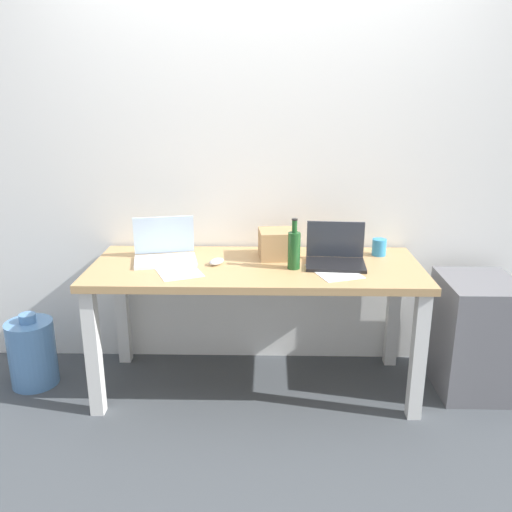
{
  "coord_description": "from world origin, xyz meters",
  "views": [
    {
      "loc": [
        0.06,
        -2.76,
        1.66
      ],
      "look_at": [
        0.0,
        0.0,
        0.79
      ],
      "focal_mm": 37.69,
      "sensor_mm": 36.0,
      "label": 1
    }
  ],
  "objects_px": {
    "desk": "(256,282)",
    "laptop_right": "(335,256)",
    "computer_mouse": "(217,262)",
    "cardboard_box": "(278,244)",
    "filing_cabinet": "(474,335)",
    "coffee_mug": "(379,247)",
    "laptop_left": "(165,252)",
    "beer_bottle": "(294,249)",
    "water_cooler_jug": "(32,353)"
  },
  "relations": [
    {
      "from": "laptop_left",
      "to": "cardboard_box",
      "type": "bearing_deg",
      "value": 6.12
    },
    {
      "from": "laptop_left",
      "to": "cardboard_box",
      "type": "relative_size",
      "value": 1.8
    },
    {
      "from": "desk",
      "to": "laptop_right",
      "type": "height_order",
      "value": "laptop_right"
    },
    {
      "from": "laptop_right",
      "to": "water_cooler_jug",
      "type": "xyz_separation_m",
      "value": [
        -1.73,
        -0.02,
        -0.59
      ]
    },
    {
      "from": "water_cooler_jug",
      "to": "filing_cabinet",
      "type": "xyz_separation_m",
      "value": [
        2.53,
        0.02,
        0.13
      ]
    },
    {
      "from": "coffee_mug",
      "to": "filing_cabinet",
      "type": "distance_m",
      "value": 0.73
    },
    {
      "from": "coffee_mug",
      "to": "laptop_left",
      "type": "bearing_deg",
      "value": -174.17
    },
    {
      "from": "laptop_right",
      "to": "computer_mouse",
      "type": "relative_size",
      "value": 3.31
    },
    {
      "from": "desk",
      "to": "water_cooler_jug",
      "type": "relative_size",
      "value": 4.07
    },
    {
      "from": "desk",
      "to": "cardboard_box",
      "type": "height_order",
      "value": "cardboard_box"
    },
    {
      "from": "computer_mouse",
      "to": "laptop_right",
      "type": "bearing_deg",
      "value": 34.41
    },
    {
      "from": "beer_bottle",
      "to": "coffee_mug",
      "type": "relative_size",
      "value": 2.85
    },
    {
      "from": "cardboard_box",
      "to": "coffee_mug",
      "type": "bearing_deg",
      "value": 5.52
    },
    {
      "from": "desk",
      "to": "cardboard_box",
      "type": "distance_m",
      "value": 0.26
    },
    {
      "from": "water_cooler_jug",
      "to": "filing_cabinet",
      "type": "relative_size",
      "value": 0.67
    },
    {
      "from": "desk",
      "to": "water_cooler_jug",
      "type": "distance_m",
      "value": 1.37
    },
    {
      "from": "laptop_right",
      "to": "water_cooler_jug",
      "type": "distance_m",
      "value": 1.82
    },
    {
      "from": "laptop_right",
      "to": "coffee_mug",
      "type": "relative_size",
      "value": 3.48
    },
    {
      "from": "desk",
      "to": "beer_bottle",
      "type": "relative_size",
      "value": 6.6
    },
    {
      "from": "desk",
      "to": "coffee_mug",
      "type": "xyz_separation_m",
      "value": [
        0.7,
        0.19,
        0.15
      ]
    },
    {
      "from": "laptop_left",
      "to": "coffee_mug",
      "type": "height_order",
      "value": "laptop_left"
    },
    {
      "from": "cardboard_box",
      "to": "water_cooler_jug",
      "type": "height_order",
      "value": "cardboard_box"
    },
    {
      "from": "cardboard_box",
      "to": "coffee_mug",
      "type": "relative_size",
      "value": 2.21
    },
    {
      "from": "beer_bottle",
      "to": "cardboard_box",
      "type": "height_order",
      "value": "beer_bottle"
    },
    {
      "from": "beer_bottle",
      "to": "computer_mouse",
      "type": "bearing_deg",
      "value": 172.7
    },
    {
      "from": "laptop_left",
      "to": "computer_mouse",
      "type": "bearing_deg",
      "value": -13.87
    },
    {
      "from": "desk",
      "to": "coffee_mug",
      "type": "bearing_deg",
      "value": 15.38
    },
    {
      "from": "desk",
      "to": "computer_mouse",
      "type": "xyz_separation_m",
      "value": [
        -0.21,
        -0.0,
        0.12
      ]
    },
    {
      "from": "coffee_mug",
      "to": "cardboard_box",
      "type": "bearing_deg",
      "value": -174.48
    },
    {
      "from": "laptop_right",
      "to": "beer_bottle",
      "type": "relative_size",
      "value": 1.22
    },
    {
      "from": "laptop_right",
      "to": "beer_bottle",
      "type": "distance_m",
      "value": 0.25
    },
    {
      "from": "filing_cabinet",
      "to": "cardboard_box",
      "type": "bearing_deg",
      "value": 174.04
    },
    {
      "from": "laptop_right",
      "to": "filing_cabinet",
      "type": "height_order",
      "value": "laptop_right"
    },
    {
      "from": "filing_cabinet",
      "to": "coffee_mug",
      "type": "bearing_deg",
      "value": 162.14
    },
    {
      "from": "desk",
      "to": "laptop_right",
      "type": "xyz_separation_m",
      "value": [
        0.43,
        0.02,
        0.15
      ]
    },
    {
      "from": "water_cooler_jug",
      "to": "laptop_right",
      "type": "bearing_deg",
      "value": 0.71
    },
    {
      "from": "laptop_left",
      "to": "beer_bottle",
      "type": "relative_size",
      "value": 1.39
    },
    {
      "from": "laptop_left",
      "to": "water_cooler_jug",
      "type": "xyz_separation_m",
      "value": [
        -0.79,
        -0.07,
        -0.6
      ]
    },
    {
      "from": "beer_bottle",
      "to": "filing_cabinet",
      "type": "bearing_deg",
      "value": 4.26
    },
    {
      "from": "desk",
      "to": "filing_cabinet",
      "type": "bearing_deg",
      "value": 0.95
    },
    {
      "from": "cardboard_box",
      "to": "filing_cabinet",
      "type": "height_order",
      "value": "cardboard_box"
    },
    {
      "from": "coffee_mug",
      "to": "water_cooler_jug",
      "type": "bearing_deg",
      "value": -174.49
    },
    {
      "from": "laptop_left",
      "to": "cardboard_box",
      "type": "height_order",
      "value": "laptop_left"
    },
    {
      "from": "laptop_left",
      "to": "laptop_right",
      "type": "distance_m",
      "value": 0.94
    },
    {
      "from": "desk",
      "to": "beer_bottle",
      "type": "height_order",
      "value": "beer_bottle"
    },
    {
      "from": "laptop_left",
      "to": "water_cooler_jug",
      "type": "distance_m",
      "value": 0.99
    },
    {
      "from": "desk",
      "to": "water_cooler_jug",
      "type": "xyz_separation_m",
      "value": [
        -1.3,
        0.0,
        -0.44
      ]
    },
    {
      "from": "computer_mouse",
      "to": "cardboard_box",
      "type": "xyz_separation_m",
      "value": [
        0.34,
        0.14,
        0.06
      ]
    },
    {
      "from": "computer_mouse",
      "to": "water_cooler_jug",
      "type": "height_order",
      "value": "computer_mouse"
    },
    {
      "from": "beer_bottle",
      "to": "computer_mouse",
      "type": "xyz_separation_m",
      "value": [
        -0.42,
        0.05,
        -0.09
      ]
    }
  ]
}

